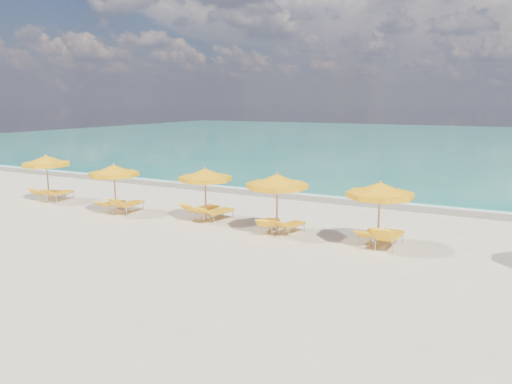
% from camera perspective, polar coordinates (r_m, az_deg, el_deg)
% --- Properties ---
extents(ground_plane, '(120.00, 120.00, 0.00)m').
position_cam_1_polar(ground_plane, '(20.40, -1.96, -4.00)').
color(ground_plane, beige).
extents(ocean, '(120.00, 80.00, 0.30)m').
position_cam_1_polar(ocean, '(66.09, 19.16, 5.48)').
color(ocean, '#147560').
rests_on(ocean, ground).
extents(wet_sand_band, '(120.00, 2.60, 0.01)m').
position_cam_1_polar(wet_sand_band, '(26.93, 5.84, -0.49)').
color(wet_sand_band, tan).
rests_on(wet_sand_band, ground).
extents(foam_line, '(120.00, 1.20, 0.03)m').
position_cam_1_polar(foam_line, '(27.66, 6.46, -0.21)').
color(foam_line, white).
rests_on(foam_line, ground).
extents(whitecap_near, '(14.00, 0.36, 0.05)m').
position_cam_1_polar(whitecap_near, '(37.98, 2.85, 2.75)').
color(whitecap_near, white).
rests_on(whitecap_near, ground).
extents(whitecap_far, '(18.00, 0.30, 0.05)m').
position_cam_1_polar(whitecap_far, '(41.52, 25.01, 2.44)').
color(whitecap_far, white).
rests_on(whitecap_far, ground).
extents(umbrella_1, '(3.08, 3.08, 2.40)m').
position_cam_1_polar(umbrella_1, '(27.39, -22.85, 3.26)').
color(umbrella_1, '#A98054').
rests_on(umbrella_1, ground).
extents(umbrella_2, '(2.55, 2.55, 2.29)m').
position_cam_1_polar(umbrella_2, '(23.36, -15.93, 2.33)').
color(umbrella_2, '#A98054').
rests_on(umbrella_2, ground).
extents(umbrella_3, '(2.54, 2.54, 2.31)m').
position_cam_1_polar(umbrella_3, '(21.19, -5.83, 1.94)').
color(umbrella_3, '#A98054').
rests_on(umbrella_3, ground).
extents(umbrella_4, '(3.12, 3.12, 2.41)m').
position_cam_1_polar(umbrella_4, '(18.86, 2.42, 1.19)').
color(umbrella_4, '#A98054').
rests_on(umbrella_4, ground).
extents(umbrella_5, '(3.08, 3.08, 2.38)m').
position_cam_1_polar(umbrella_5, '(17.70, 13.98, 0.17)').
color(umbrella_5, '#A98054').
rests_on(umbrella_5, ground).
extents(lounger_1_left, '(0.60, 1.64, 0.72)m').
position_cam_1_polar(lounger_1_left, '(28.24, -22.81, -0.33)').
color(lounger_1_left, '#A5A8AD').
rests_on(lounger_1_left, ground).
extents(lounger_1_right, '(0.85, 1.96, 0.78)m').
position_cam_1_polar(lounger_1_right, '(27.55, -21.49, -0.44)').
color(lounger_1_right, '#A5A8AD').
rests_on(lounger_1_right, ground).
extents(lounger_2_left, '(0.84, 1.82, 0.66)m').
position_cam_1_polar(lounger_2_left, '(24.22, -16.06, -1.59)').
color(lounger_2_left, '#A5A8AD').
rests_on(lounger_2_left, ground).
extents(lounger_2_right, '(0.79, 1.96, 0.86)m').
position_cam_1_polar(lounger_2_right, '(23.60, -14.27, -1.74)').
color(lounger_2_right, '#A5A8AD').
rests_on(lounger_2_right, ground).
extents(lounger_3_left, '(0.94, 2.05, 0.85)m').
position_cam_1_polar(lounger_3_left, '(21.97, -6.12, -2.35)').
color(lounger_3_left, '#A5A8AD').
rests_on(lounger_3_left, ground).
extents(lounger_3_right, '(0.94, 1.97, 0.77)m').
position_cam_1_polar(lounger_3_right, '(21.48, -4.36, -2.66)').
color(lounger_3_right, '#A5A8AD').
rests_on(lounger_3_right, ground).
extents(lounger_4_left, '(0.91, 1.81, 0.75)m').
position_cam_1_polar(lounger_4_left, '(19.60, 1.48, -3.96)').
color(lounger_4_left, '#A5A8AD').
rests_on(lounger_4_left, ground).
extents(lounger_4_right, '(0.84, 1.71, 0.68)m').
position_cam_1_polar(lounger_4_right, '(19.45, 4.02, -4.14)').
color(lounger_4_right, '#A5A8AD').
rests_on(lounger_4_right, ground).
extents(lounger_5_left, '(0.70, 1.74, 0.67)m').
position_cam_1_polar(lounger_5_left, '(18.59, 12.96, -5.06)').
color(lounger_5_left, '#A5A8AD').
rests_on(lounger_5_left, ground).
extents(lounger_5_right, '(0.77, 1.99, 0.95)m').
position_cam_1_polar(lounger_5_right, '(18.17, 14.97, -5.36)').
color(lounger_5_right, '#A5A8AD').
rests_on(lounger_5_right, ground).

